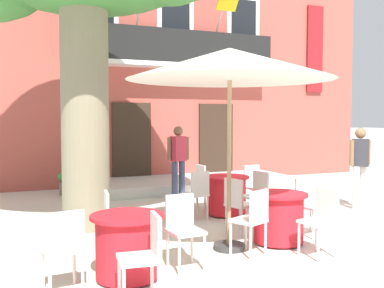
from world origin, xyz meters
TOP-DOWN VIEW (x-y plane):
  - ground_plane at (0.00, 0.00)m, footprint 120.00×120.00m
  - building_facade at (-0.77, 6.99)m, footprint 13.00×5.09m
  - entrance_step_platform at (-0.77, 3.92)m, footprint 5.73×2.15m
  - cafe_table_near_tree at (-3.99, -2.06)m, footprint 0.86×0.86m
  - cafe_chair_near_tree_0 at (-4.72, -2.24)m, footprint 0.45×0.45m
  - cafe_chair_near_tree_1 at (-4.00, -2.82)m, footprint 0.44×0.44m
  - cafe_chair_near_tree_2 at (-3.25, -1.93)m, footprint 0.43×0.43m
  - cafe_chair_near_tree_3 at (-3.97, -1.31)m, footprint 0.45×0.45m
  - cafe_table_middle at (-1.37, 0.53)m, footprint 0.86×0.86m
  - cafe_chair_middle_0 at (-0.64, 0.72)m, footprint 0.45×0.45m
  - cafe_chair_middle_1 at (-1.49, 1.28)m, footprint 0.42×0.42m
  - cafe_chair_middle_2 at (-2.09, 0.32)m, footprint 0.47×0.47m
  - cafe_chair_middle_3 at (-1.14, -0.18)m, footprint 0.48×0.48m
  - cafe_table_front at (-1.54, -1.49)m, footprint 0.86×0.86m
  - cafe_chair_front_0 at (-1.86, -0.81)m, footprint 0.51×0.51m
  - cafe_chair_front_1 at (-2.20, -1.86)m, footprint 0.53×0.53m
  - cafe_chair_front_2 at (-1.34, -2.22)m, footprint 0.46×0.46m
  - cafe_chair_front_3 at (-0.82, -1.26)m, footprint 0.47×0.47m
  - cafe_umbrella at (-2.37, -1.48)m, footprint 2.90×2.90m
  - ground_planter_left at (-3.99, 4.05)m, footprint 0.36×0.36m
  - pedestrian_near_entrance at (1.41, -0.01)m, footprint 0.53×0.39m
  - pedestrian_mid_plaza at (-1.67, 2.38)m, footprint 0.53×0.33m

SIDE VIEW (x-z plane):
  - ground_plane at x=0.00m, z-range 0.00..0.00m
  - entrance_step_platform at x=-0.77m, z-range 0.00..0.25m
  - ground_planter_left at x=-3.99m, z-range 0.04..0.62m
  - cafe_table_near_tree at x=-3.99m, z-range 0.01..0.77m
  - cafe_table_middle at x=-1.37m, z-range 0.01..0.77m
  - cafe_table_front at x=-1.54m, z-range 0.01..0.77m
  - cafe_chair_near_tree_0 at x=-4.72m, z-range 0.07..0.98m
  - cafe_chair_near_tree_1 at x=-4.00m, z-range 0.07..0.98m
  - cafe_chair_near_tree_2 at x=-3.25m, z-range 0.07..0.98m
  - cafe_chair_near_tree_3 at x=-3.97m, z-range 0.07..0.98m
  - cafe_chair_middle_0 at x=-0.64m, z-range 0.07..0.98m
  - cafe_chair_middle_1 at x=-1.49m, z-range 0.07..0.98m
  - cafe_chair_middle_2 at x=-2.09m, z-range 0.07..0.98m
  - cafe_chair_middle_3 at x=-1.14m, z-range 0.07..0.98m
  - cafe_chair_front_0 at x=-1.86m, z-range 0.07..0.98m
  - cafe_chair_front_1 at x=-2.20m, z-range 0.07..0.98m
  - cafe_chair_front_2 at x=-1.34m, z-range 0.07..0.98m
  - cafe_chair_front_3 at x=-0.82m, z-range 0.07..0.98m
  - pedestrian_near_entrance at x=1.41m, z-range 0.11..1.79m
  - pedestrian_mid_plaza at x=-1.67m, z-range 0.11..1.80m
  - cafe_umbrella at x=-2.37m, z-range 1.19..4.04m
  - building_facade at x=-0.77m, z-range 0.00..7.50m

